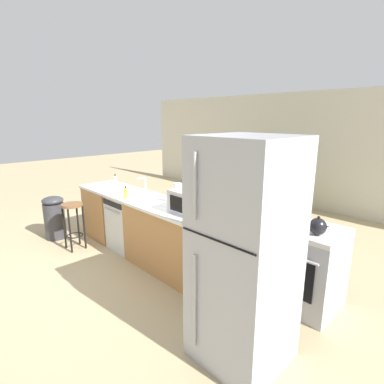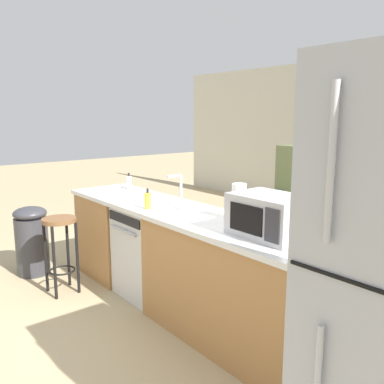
{
  "view_description": "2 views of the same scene",
  "coord_description": "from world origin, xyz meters",
  "px_view_note": "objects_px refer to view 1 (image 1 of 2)",
  "views": [
    {
      "loc": [
        3.66,
        -2.4,
        2.02
      ],
      "look_at": [
        0.51,
        0.63,
        0.94
      ],
      "focal_mm": 28.0,
      "sensor_mm": 36.0,
      "label": 1
    },
    {
      "loc": [
        2.84,
        -2.04,
        1.69
      ],
      "look_at": [
        0.06,
        0.23,
        1.01
      ],
      "focal_mm": 38.0,
      "sensor_mm": 36.0,
      "label": 2
    }
  ],
  "objects_px": {
    "stove_range": "(303,266)",
    "refrigerator": "(244,254)",
    "kettle": "(318,226)",
    "soap_bottle": "(126,193)",
    "bar_stool": "(73,216)",
    "couch": "(243,199)",
    "trash_bin": "(54,217)",
    "microwave": "(192,202)",
    "dish_soap_bottle": "(115,180)",
    "paper_towel_roll": "(177,194)",
    "dishwasher": "(130,222)"
  },
  "relations": [
    {
      "from": "paper_towel_roll",
      "to": "trash_bin",
      "type": "relative_size",
      "value": 0.38
    },
    {
      "from": "dish_soap_bottle",
      "to": "bar_stool",
      "type": "relative_size",
      "value": 0.24
    },
    {
      "from": "bar_stool",
      "to": "dish_soap_bottle",
      "type": "bearing_deg",
      "value": 100.38
    },
    {
      "from": "kettle",
      "to": "bar_stool",
      "type": "relative_size",
      "value": 0.28
    },
    {
      "from": "kettle",
      "to": "couch",
      "type": "bearing_deg",
      "value": 139.28
    },
    {
      "from": "couch",
      "to": "bar_stool",
      "type": "bearing_deg",
      "value": -105.75
    },
    {
      "from": "refrigerator",
      "to": "dish_soap_bottle",
      "type": "height_order",
      "value": "refrigerator"
    },
    {
      "from": "trash_bin",
      "to": "bar_stool",
      "type": "bearing_deg",
      "value": 5.28
    },
    {
      "from": "soap_bottle",
      "to": "trash_bin",
      "type": "distance_m",
      "value": 1.66
    },
    {
      "from": "stove_range",
      "to": "trash_bin",
      "type": "relative_size",
      "value": 1.22
    },
    {
      "from": "soap_bottle",
      "to": "kettle",
      "type": "height_order",
      "value": "kettle"
    },
    {
      "from": "stove_range",
      "to": "paper_towel_roll",
      "type": "relative_size",
      "value": 3.19
    },
    {
      "from": "microwave",
      "to": "dish_soap_bottle",
      "type": "bearing_deg",
      "value": 174.84
    },
    {
      "from": "soap_bottle",
      "to": "dish_soap_bottle",
      "type": "relative_size",
      "value": 1.0
    },
    {
      "from": "microwave",
      "to": "couch",
      "type": "height_order",
      "value": "couch"
    },
    {
      "from": "dish_soap_bottle",
      "to": "bar_stool",
      "type": "distance_m",
      "value": 0.98
    },
    {
      "from": "microwave",
      "to": "paper_towel_roll",
      "type": "relative_size",
      "value": 1.77
    },
    {
      "from": "bar_stool",
      "to": "trash_bin",
      "type": "distance_m",
      "value": 0.68
    },
    {
      "from": "bar_stool",
      "to": "couch",
      "type": "xyz_separation_m",
      "value": [
        0.9,
        3.19,
        -0.14
      ]
    },
    {
      "from": "paper_towel_roll",
      "to": "refrigerator",
      "type": "bearing_deg",
      "value": -23.34
    },
    {
      "from": "kettle",
      "to": "soap_bottle",
      "type": "bearing_deg",
      "value": -166.63
    },
    {
      "from": "dishwasher",
      "to": "soap_bottle",
      "type": "bearing_deg",
      "value": -39.73
    },
    {
      "from": "dishwasher",
      "to": "soap_bottle",
      "type": "relative_size",
      "value": 4.77
    },
    {
      "from": "stove_range",
      "to": "soap_bottle",
      "type": "bearing_deg",
      "value": -162.92
    },
    {
      "from": "bar_stool",
      "to": "couch",
      "type": "relative_size",
      "value": 0.37
    },
    {
      "from": "kettle",
      "to": "refrigerator",
      "type": "bearing_deg",
      "value": -99.85
    },
    {
      "from": "paper_towel_roll",
      "to": "dish_soap_bottle",
      "type": "distance_m",
      "value": 1.71
    },
    {
      "from": "refrigerator",
      "to": "dish_soap_bottle",
      "type": "distance_m",
      "value": 3.41
    },
    {
      "from": "paper_towel_roll",
      "to": "kettle",
      "type": "bearing_deg",
      "value": 8.65
    },
    {
      "from": "stove_range",
      "to": "couch",
      "type": "height_order",
      "value": "couch"
    },
    {
      "from": "microwave",
      "to": "soap_bottle",
      "type": "xyz_separation_m",
      "value": [
        -1.19,
        -0.18,
        -0.07
      ]
    },
    {
      "from": "dish_soap_bottle",
      "to": "trash_bin",
      "type": "height_order",
      "value": "dish_soap_bottle"
    },
    {
      "from": "refrigerator",
      "to": "kettle",
      "type": "relative_size",
      "value": 9.28
    },
    {
      "from": "soap_bottle",
      "to": "couch",
      "type": "relative_size",
      "value": 0.09
    },
    {
      "from": "bar_stool",
      "to": "dishwasher",
      "type": "bearing_deg",
      "value": 49.5
    },
    {
      "from": "microwave",
      "to": "refrigerator",
      "type": "bearing_deg",
      "value": -24.71
    },
    {
      "from": "stove_range",
      "to": "refrigerator",
      "type": "distance_m",
      "value": 1.21
    },
    {
      "from": "bar_stool",
      "to": "trash_bin",
      "type": "xyz_separation_m",
      "value": [
        -0.66,
        -0.06,
        -0.16
      ]
    },
    {
      "from": "refrigerator",
      "to": "trash_bin",
      "type": "relative_size",
      "value": 2.57
    },
    {
      "from": "dishwasher",
      "to": "microwave",
      "type": "bearing_deg",
      "value": -0.05
    },
    {
      "from": "kettle",
      "to": "microwave",
      "type": "bearing_deg",
      "value": -162.68
    },
    {
      "from": "refrigerator",
      "to": "couch",
      "type": "bearing_deg",
      "value": 126.46
    },
    {
      "from": "soap_bottle",
      "to": "dish_soap_bottle",
      "type": "bearing_deg",
      "value": 158.42
    },
    {
      "from": "soap_bottle",
      "to": "bar_stool",
      "type": "relative_size",
      "value": 0.24
    },
    {
      "from": "stove_range",
      "to": "couch",
      "type": "relative_size",
      "value": 0.45
    },
    {
      "from": "dish_soap_bottle",
      "to": "couch",
      "type": "height_order",
      "value": "couch"
    },
    {
      "from": "dish_soap_bottle",
      "to": "kettle",
      "type": "bearing_deg",
      "value": 3.79
    },
    {
      "from": "soap_bottle",
      "to": "bar_stool",
      "type": "bearing_deg",
      "value": -148.5
    },
    {
      "from": "dishwasher",
      "to": "trash_bin",
      "type": "bearing_deg",
      "value": -149.4
    },
    {
      "from": "refrigerator",
      "to": "kettle",
      "type": "distance_m",
      "value": 0.99
    }
  ]
}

